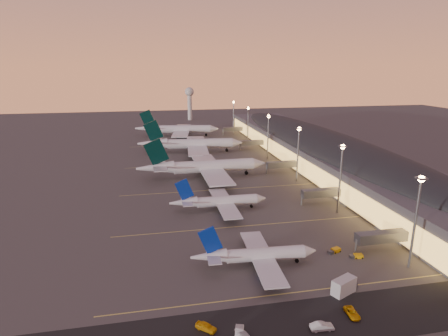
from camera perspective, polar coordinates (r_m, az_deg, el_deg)
ground at (r=133.73m, az=2.99°, el=-7.93°), size 700.00×700.00×0.00m
airliner_narrow_south at (r=104.30m, az=4.70°, el=-13.07°), size 34.71×31.02×12.41m
airliner_narrow_north at (r=141.35m, az=-0.80°, el=-5.12°), size 36.77×32.69×13.20m
airliner_wide_near at (r=182.44m, az=-3.21°, el=0.18°), size 63.50×57.69×20.36m
airliner_wide_mid at (r=236.43m, az=-5.06°, el=3.68°), size 65.77×60.14×21.03m
airliner_wide_far at (r=294.09m, az=-7.15°, el=5.88°), size 64.68×59.56×20.72m
terminal_building at (r=217.23m, az=14.21°, el=3.14°), size 56.35×255.00×17.46m
light_masts at (r=198.91m, az=8.53°, el=4.93°), size 2.20×217.20×25.90m
radar_tower at (r=382.43m, az=-5.27°, el=10.57°), size 9.00×9.00×32.50m
service_lane at (r=87.70m, az=12.75°, el=-22.02°), size 260.00×16.00×0.01m
lane_markings at (r=170.30m, az=-0.33°, el=-2.74°), size 90.00×180.36×0.00m
baggage_tug_a at (r=116.44m, az=16.49°, el=-11.98°), size 4.31×2.83×1.20m
baggage_tug_b at (r=115.36m, az=19.56°, el=-12.55°), size 3.89×1.99×1.11m
catering_truck_a at (r=98.16m, az=17.92°, el=-16.73°), size 7.33×5.24×3.86m
service_van_a at (r=82.07m, az=2.35°, el=-23.88°), size 3.02×5.17×1.61m
service_van_b at (r=83.72m, az=-2.74°, el=-22.99°), size 4.73×4.44×1.58m
service_van_d at (r=91.75m, az=18.93°, el=-20.15°), size 2.54×4.96×1.34m
service_van_e at (r=86.05m, az=14.69°, el=-22.31°), size 5.03×2.04×1.62m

